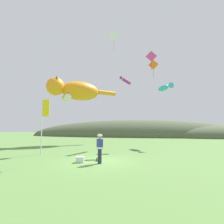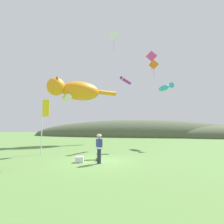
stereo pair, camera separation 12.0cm
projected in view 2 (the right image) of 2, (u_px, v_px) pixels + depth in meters
name	position (u px, v px, depth m)	size (l,w,h in m)	color
ground_plane	(99.00, 161.00, 11.23)	(120.00, 120.00, 0.00)	#5B8442
distant_hill_ridge	(147.00, 137.00, 40.80)	(54.47, 13.38, 7.87)	#4C563D
festival_attendant	(99.00, 148.00, 10.65)	(0.48, 0.48, 1.77)	#232D47
kite_spool	(97.00, 159.00, 11.39)	(0.16, 0.24, 0.24)	olive
picnic_cooler	(80.00, 159.00, 10.91)	(0.55, 0.44, 0.36)	white
festival_banner_pole	(44.00, 118.00, 14.40)	(0.66, 0.08, 4.53)	silver
kite_giant_cat	(76.00, 91.00, 23.28)	(7.93, 7.03, 2.98)	orange
kite_fish_windsock	(165.00, 88.00, 20.92)	(1.82, 2.55, 0.78)	#33B2CC
kite_tube_streamer	(126.00, 80.00, 19.29)	(1.05, 2.54, 0.44)	#8C268C
kite_diamond_white	(114.00, 35.00, 15.07)	(0.91, 0.32, 1.86)	white
kite_diamond_pink	(151.00, 56.00, 17.86)	(1.15, 0.06, 2.05)	#E53F8C
kite_diamond_orange	(154.00, 65.00, 20.40)	(1.19, 0.10, 2.10)	orange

